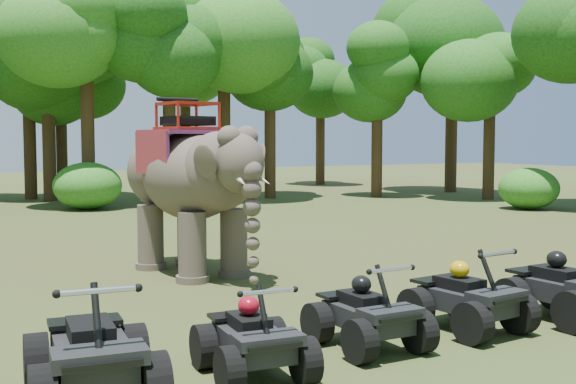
% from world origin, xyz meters
% --- Properties ---
extents(ground, '(110.00, 110.00, 0.00)m').
position_xyz_m(ground, '(0.00, 0.00, 0.00)').
color(ground, '#47381E').
rests_on(ground, ground).
extents(elephant, '(2.57, 4.60, 3.66)m').
position_xyz_m(elephant, '(-0.54, 4.52, 1.83)').
color(elephant, '#50423A').
rests_on(elephant, ground).
extents(atv_0, '(1.53, 1.97, 1.37)m').
position_xyz_m(atv_0, '(-4.09, -2.07, 0.68)').
color(atv_0, black).
rests_on(atv_0, ground).
extents(atv_1, '(1.26, 1.64, 1.15)m').
position_xyz_m(atv_1, '(-2.22, -2.09, 0.57)').
color(atv_1, black).
rests_on(atv_1, ground).
extents(atv_2, '(1.19, 1.62, 1.19)m').
position_xyz_m(atv_2, '(-0.37, -1.77, 0.59)').
color(atv_2, black).
rests_on(atv_2, ground).
extents(atv_3, '(1.41, 1.82, 1.25)m').
position_xyz_m(atv_3, '(1.41, -1.72, 0.63)').
color(atv_3, black).
rests_on(atv_3, ground).
extents(atv_4, '(1.39, 1.84, 1.31)m').
position_xyz_m(atv_4, '(3.16, -1.97, 0.66)').
color(atv_4, black).
rests_on(atv_4, ground).
extents(tree_0, '(6.71, 6.71, 9.58)m').
position_xyz_m(tree_0, '(0.00, 24.36, 4.79)').
color(tree_0, '#195114').
rests_on(tree_0, ground).
extents(tree_1, '(5.88, 5.88, 8.40)m').
position_xyz_m(tree_1, '(4.34, 20.31, 4.20)').
color(tree_1, '#195114').
rests_on(tree_1, ground).
extents(tree_2, '(5.48, 5.48, 7.83)m').
position_xyz_m(tree_2, '(9.52, 20.95, 3.91)').
color(tree_2, '#195114').
rests_on(tree_2, ground).
extents(tree_3, '(5.44, 5.44, 7.77)m').
position_xyz_m(tree_3, '(14.43, 19.20, 3.89)').
color(tree_3, '#195114').
rests_on(tree_3, ground).
extents(tree_4, '(5.34, 5.34, 7.62)m').
position_xyz_m(tree_4, '(18.16, 15.52, 3.81)').
color(tree_4, '#195114').
rests_on(tree_4, ground).
extents(tree_27, '(5.87, 5.87, 8.38)m').
position_xyz_m(tree_27, '(1.00, 20.97, 4.19)').
color(tree_27, '#195114').
rests_on(tree_27, ground).
extents(tree_29, '(6.15, 6.15, 8.78)m').
position_xyz_m(tree_29, '(7.85, 27.99, 4.39)').
color(tree_29, '#195114').
rests_on(tree_29, ground).
extents(tree_31, '(5.03, 5.03, 7.19)m').
position_xyz_m(tree_31, '(0.80, 25.67, 3.60)').
color(tree_31, '#195114').
rests_on(tree_31, ground).
extents(tree_33, '(7.48, 7.48, 10.68)m').
position_xyz_m(tree_33, '(19.75, 20.01, 5.34)').
color(tree_33, '#195114').
rests_on(tree_33, ground).
extents(tree_34, '(5.98, 5.98, 8.54)m').
position_xyz_m(tree_34, '(16.83, 28.67, 4.27)').
color(tree_34, '#195114').
rests_on(tree_34, ground).
extents(tree_36, '(6.33, 6.33, 9.04)m').
position_xyz_m(tree_36, '(-0.64, 25.68, 4.52)').
color(tree_36, '#195114').
rests_on(tree_36, ground).
extents(tree_37, '(6.68, 6.68, 9.55)m').
position_xyz_m(tree_37, '(7.37, 21.42, 4.77)').
color(tree_37, '#195114').
rests_on(tree_37, ground).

